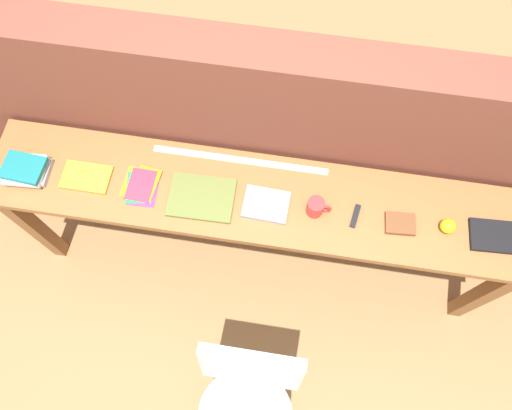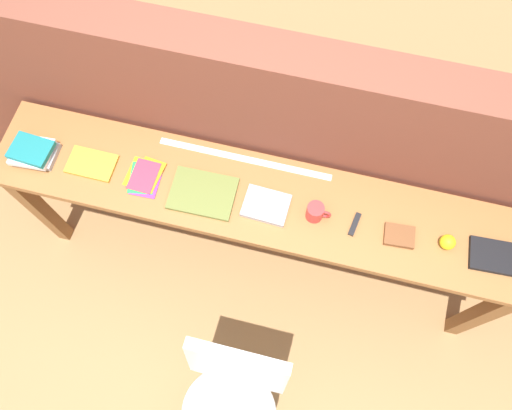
{
  "view_description": "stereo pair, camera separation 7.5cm",
  "coord_description": "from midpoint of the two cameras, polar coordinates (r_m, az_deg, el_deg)",
  "views": [
    {
      "loc": [
        0.13,
        -0.59,
        2.94
      ],
      "look_at": [
        0.0,
        0.25,
        0.9
      ],
      "focal_mm": 35.0,
      "sensor_mm": 36.0,
      "label": 1
    },
    {
      "loc": [
        0.2,
        -0.57,
        2.94
      ],
      "look_at": [
        0.0,
        0.25,
        0.9
      ],
      "focal_mm": 35.0,
      "sensor_mm": 36.0,
      "label": 2
    }
  ],
  "objects": [
    {
      "name": "chair_white_moulded",
      "position": [
        2.41,
        -1.94,
        -21.31
      ],
      "size": [
        0.44,
        0.45,
        0.89
      ],
      "color": "silver",
      "rests_on": "ground"
    },
    {
      "name": "book_stack_leftmost",
      "position": [
        2.51,
        -25.67,
        3.64
      ],
      "size": [
        0.21,
        0.17,
        0.07
      ],
      "color": "#9E9EA3",
      "rests_on": "sideboard"
    },
    {
      "name": "ground_plane",
      "position": [
        3.0,
        -1.48,
        -11.05
      ],
      "size": [
        40.0,
        40.0,
        0.0
      ],
      "primitive_type": "plane",
      "color": "#9E7547"
    },
    {
      "name": "pamphlet_pile_colourful",
      "position": [
        2.33,
        -13.87,
        2.14
      ],
      "size": [
        0.17,
        0.2,
        0.01
      ],
      "color": "yellow",
      "rests_on": "sideboard"
    },
    {
      "name": "sports_ball_small",
      "position": [
        2.3,
        20.23,
        -2.31
      ],
      "size": [
        0.07,
        0.07,
        0.07
      ],
      "primitive_type": "sphere",
      "color": "yellow",
      "rests_on": "sideboard"
    },
    {
      "name": "leather_journal_brown",
      "position": [
        2.26,
        15.24,
        -2.12
      ],
      "size": [
        0.14,
        0.11,
        0.02
      ],
      "primitive_type": "cube",
      "rotation": [
        0.0,
        0.0,
        0.07
      ],
      "color": "brown",
      "rests_on": "sideboard"
    },
    {
      "name": "sideboard",
      "position": [
        2.37,
        -0.72,
        -0.42
      ],
      "size": [
        2.5,
        0.44,
        0.88
      ],
      "color": "#996033",
      "rests_on": "ground"
    },
    {
      "name": "book_grey_hardcover",
      "position": [
        2.22,
        0.19,
        0.0
      ],
      "size": [
        0.21,
        0.16,
        0.02
      ],
      "primitive_type": "cube",
      "rotation": [
        0.0,
        0.0,
        -0.04
      ],
      "color": "#9E9EA3",
      "rests_on": "sideboard"
    },
    {
      "name": "multitool_folded",
      "position": [
        2.24,
        10.35,
        -1.29
      ],
      "size": [
        0.04,
        0.11,
        0.02
      ],
      "primitive_type": "cube",
      "rotation": [
        0.0,
        0.0,
        -0.18
      ],
      "color": "black",
      "rests_on": "sideboard"
    },
    {
      "name": "ruler_metal_back_edge",
      "position": [
        2.32,
        -2.75,
        5.12
      ],
      "size": [
        0.82,
        0.03,
        0.0
      ],
      "primitive_type": "cube",
      "color": "silver",
      "rests_on": "sideboard"
    },
    {
      "name": "book_open_centre",
      "position": [
        2.25,
        -7.19,
        0.8
      ],
      "size": [
        0.3,
        0.22,
        0.02
      ],
      "primitive_type": "cube",
      "rotation": [
        0.0,
        0.0,
        0.02
      ],
      "color": "olive",
      "rests_on": "sideboard"
    },
    {
      "name": "mug",
      "position": [
        2.19,
        5.9,
        -0.28
      ],
      "size": [
        0.11,
        0.08,
        0.09
      ],
      "color": "red",
      "rests_on": "sideboard"
    },
    {
      "name": "book_repair_rightmost",
      "position": [
        2.38,
        24.65,
        -3.28
      ],
      "size": [
        0.21,
        0.16,
        0.02
      ],
      "primitive_type": "cube",
      "rotation": [
        0.0,
        0.0,
        0.05
      ],
      "color": "black",
      "rests_on": "sideboard"
    },
    {
      "name": "magazine_cycling",
      "position": [
        2.42,
        -19.66,
        2.99
      ],
      "size": [
        0.22,
        0.14,
        0.02
      ],
      "primitive_type": "cube",
      "rotation": [
        0.0,
        0.0,
        -0.01
      ],
      "color": "gold",
      "rests_on": "sideboard"
    },
    {
      "name": "brick_wall_back",
      "position": [
        2.52,
        0.51,
        6.6
      ],
      "size": [
        6.0,
        0.2,
        1.47
      ],
      "primitive_type": "cube",
      "color": "brown",
      "rests_on": "ground"
    }
  ]
}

